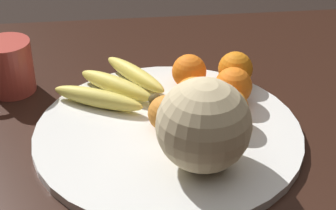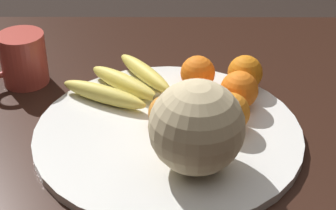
# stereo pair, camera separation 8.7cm
# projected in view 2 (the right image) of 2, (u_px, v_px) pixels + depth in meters

# --- Properties ---
(kitchen_table) EXTENTS (1.42, 0.92, 0.77)m
(kitchen_table) POSITION_uv_depth(u_px,v_px,m) (197.00, 166.00, 1.05)
(kitchen_table) COLOR black
(kitchen_table) RESTS_ON ground_plane
(fruit_bowl) EXTENTS (0.45, 0.45, 0.02)m
(fruit_bowl) POSITION_uv_depth(u_px,v_px,m) (168.00, 133.00, 0.95)
(fruit_bowl) COLOR white
(fruit_bowl) RESTS_ON kitchen_table
(melon) EXTENTS (0.14, 0.14, 0.14)m
(melon) POSITION_uv_depth(u_px,v_px,m) (197.00, 127.00, 0.82)
(melon) COLOR beige
(melon) RESTS_ON fruit_bowl
(banana_bunch) EXTENTS (0.22, 0.21, 0.03)m
(banana_bunch) POSITION_uv_depth(u_px,v_px,m) (124.00, 84.00, 1.04)
(banana_bunch) COLOR #473819
(banana_bunch) RESTS_ON fruit_bowl
(orange_front_left) EXTENTS (0.07, 0.07, 0.07)m
(orange_front_left) POSITION_uv_depth(u_px,v_px,m) (198.00, 73.00, 1.05)
(orange_front_left) COLOR orange
(orange_front_left) RESTS_ON fruit_bowl
(orange_front_right) EXTENTS (0.07, 0.07, 0.07)m
(orange_front_right) POSITION_uv_depth(u_px,v_px,m) (230.00, 112.00, 0.93)
(orange_front_right) COLOR orange
(orange_front_right) RESTS_ON fruit_bowl
(orange_mid_center) EXTENTS (0.06, 0.06, 0.06)m
(orange_mid_center) POSITION_uv_depth(u_px,v_px,m) (166.00, 113.00, 0.93)
(orange_mid_center) COLOR orange
(orange_mid_center) RESTS_ON fruit_bowl
(orange_back_left) EXTENTS (0.07, 0.07, 0.07)m
(orange_back_left) POSITION_uv_depth(u_px,v_px,m) (197.00, 99.00, 0.96)
(orange_back_left) COLOR orange
(orange_back_left) RESTS_ON fruit_bowl
(orange_back_right) EXTENTS (0.07, 0.07, 0.07)m
(orange_back_right) POSITION_uv_depth(u_px,v_px,m) (245.00, 73.00, 1.05)
(orange_back_right) COLOR orange
(orange_back_right) RESTS_ON fruit_bowl
(orange_top_small) EXTENTS (0.07, 0.07, 0.07)m
(orange_top_small) POSITION_uv_depth(u_px,v_px,m) (239.00, 90.00, 0.99)
(orange_top_small) COLOR orange
(orange_top_small) RESTS_ON fruit_bowl
(produce_tag) EXTENTS (0.07, 0.06, 0.00)m
(produce_tag) POSITION_uv_depth(u_px,v_px,m) (218.00, 118.00, 0.97)
(produce_tag) COLOR white
(produce_tag) RESTS_ON fruit_bowl
(ceramic_mug) EXTENTS (0.12, 0.09, 0.10)m
(ceramic_mug) POSITION_uv_depth(u_px,v_px,m) (22.00, 59.00, 1.09)
(ceramic_mug) COLOR #B74238
(ceramic_mug) RESTS_ON kitchen_table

